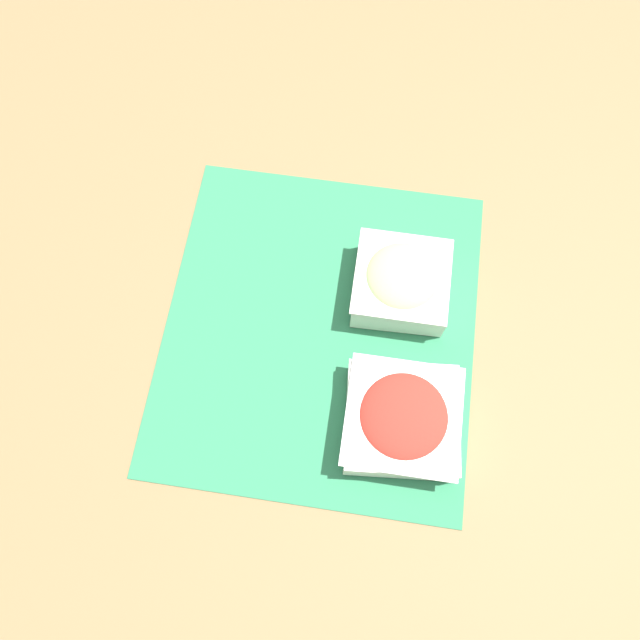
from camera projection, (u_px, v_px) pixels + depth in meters
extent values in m
plane|color=olive|center=(320.00, 328.00, 0.91)|extent=(3.00, 3.00, 0.00)
cube|color=#2D7A51|center=(320.00, 328.00, 0.91)|extent=(0.50, 0.45, 0.00)
cube|color=silver|center=(400.00, 284.00, 0.90)|extent=(0.14, 0.14, 0.05)
cube|color=silver|center=(403.00, 276.00, 0.88)|extent=(0.13, 0.13, 0.00)
ellipsoid|color=#A8CC7F|center=(402.00, 277.00, 0.88)|extent=(0.11, 0.11, 0.04)
cube|color=white|center=(401.00, 420.00, 0.83)|extent=(0.16, 0.16, 0.04)
cube|color=white|center=(404.00, 416.00, 0.81)|extent=(0.15, 0.15, 0.00)
ellipsoid|color=red|center=(403.00, 416.00, 0.81)|extent=(0.12, 0.12, 0.03)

